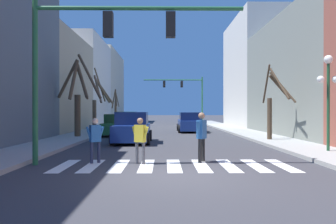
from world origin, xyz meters
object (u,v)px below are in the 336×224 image
(car_parked_left_mid, at_px, (193,118))
(traffic_signal_near, at_px, (99,42))
(traffic_signal_far, at_px, (185,90))
(street_tree_right_near, at_px, (116,107))
(pedestrian_waiting_at_curb, at_px, (140,137))
(car_parked_left_near, at_px, (127,122))
(street_lamp_right_corner, at_px, (328,83))
(street_tree_right_far, at_px, (98,103))
(pedestrian_on_right_sidewalk, at_px, (202,133))
(car_parked_right_far, at_px, (190,123))
(street_tree_left_mid, at_px, (273,104))
(street_tree_right_mid, at_px, (78,96))
(car_parked_right_near, at_px, (132,128))
(car_driving_toward_lane, at_px, (119,125))
(pedestrian_crossing_street, at_px, (95,137))

(car_parked_left_mid, bearing_deg, traffic_signal_near, 169.80)
(traffic_signal_far, distance_m, street_tree_right_near, 9.22)
(pedestrian_waiting_at_curb, distance_m, street_tree_right_near, 29.42)
(traffic_signal_near, relative_size, car_parked_left_near, 1.71)
(street_lamp_right_corner, xyz_separation_m, street_tree_right_far, (-11.98, 11.97, -0.55))
(street_lamp_right_corner, bearing_deg, pedestrian_waiting_at_curb, -162.77)
(car_parked_left_near, xyz_separation_m, pedestrian_on_right_sidewalk, (4.74, -18.64, 0.24))
(traffic_signal_near, bearing_deg, car_parked_left_near, 93.68)
(car_parked_right_far, xyz_separation_m, street_tree_left_mid, (4.09, -9.11, 1.42))
(pedestrian_waiting_at_curb, relative_size, street_tree_right_mid, 0.29)
(car_parked_right_far, relative_size, car_parked_left_mid, 1.17)
(car_parked_left_near, height_order, street_tree_right_far, street_tree_right_far)
(car_parked_right_near, distance_m, pedestrian_waiting_at_curb, 7.44)
(street_lamp_right_corner, relative_size, car_parked_right_far, 0.83)
(car_parked_right_far, xyz_separation_m, street_tree_right_near, (-8.17, 12.10, 1.50))
(car_parked_right_near, bearing_deg, car_parked_left_mid, 167.80)
(car_parked_left_mid, bearing_deg, street_tree_right_mid, 158.37)
(car_parked_right_near, relative_size, pedestrian_on_right_sidewalk, 2.41)
(traffic_signal_far, height_order, car_parked_right_near, traffic_signal_far)
(car_driving_toward_lane, distance_m, pedestrian_on_right_sidewalk, 13.51)
(traffic_signal_far, xyz_separation_m, street_lamp_right_corner, (4.14, -28.92, -1.57))
(pedestrian_crossing_street, relative_size, street_tree_right_mid, 0.29)
(street_lamp_right_corner, relative_size, street_tree_right_near, 0.92)
(traffic_signal_far, xyz_separation_m, street_tree_right_near, (-8.62, -2.35, -2.26))
(car_parked_right_far, xyz_separation_m, pedestrian_on_right_sidewalk, (-0.90, -16.46, 0.26))
(car_driving_toward_lane, relative_size, car_parked_right_far, 0.99)
(car_driving_toward_lane, relative_size, street_tree_right_mid, 0.89)
(car_parked_right_near, bearing_deg, pedestrian_on_right_sidewalk, 24.05)
(traffic_signal_far, relative_size, street_tree_right_far, 1.53)
(car_parked_left_mid, bearing_deg, street_tree_right_far, 155.21)
(street_lamp_right_corner, height_order, pedestrian_crossing_street, street_lamp_right_corner)
(car_parked_left_near, relative_size, street_tree_right_mid, 0.77)
(street_lamp_right_corner, distance_m, street_tree_left_mid, 5.44)
(pedestrian_crossing_street, bearing_deg, traffic_signal_near, -95.70)
(traffic_signal_near, relative_size, car_parked_left_mid, 1.71)
(pedestrian_waiting_at_curb, bearing_deg, car_parked_right_far, 110.03)
(street_lamp_right_corner, height_order, car_parked_left_mid, street_lamp_right_corner)
(pedestrian_waiting_at_curb, bearing_deg, pedestrian_on_right_sidewalk, 40.27)
(street_lamp_right_corner, xyz_separation_m, car_parked_right_near, (-8.62, 5.00, -2.17))
(traffic_signal_far, distance_m, car_driving_toward_lane, 19.57)
(street_tree_right_far, bearing_deg, street_lamp_right_corner, -44.98)
(traffic_signal_far, bearing_deg, car_parked_right_near, -100.61)
(traffic_signal_near, distance_m, car_parked_right_far, 17.87)
(car_parked_left_near, relative_size, pedestrian_waiting_at_curb, 2.62)
(traffic_signal_far, xyz_separation_m, car_parked_right_far, (-0.45, -14.45, -3.77))
(car_parked_left_near, xyz_separation_m, car_parked_left_mid, (7.40, 15.13, -0.07))
(car_parked_left_near, relative_size, pedestrian_on_right_sidewalk, 2.35)
(pedestrian_waiting_at_curb, bearing_deg, traffic_signal_far, 113.90)
(traffic_signal_near, bearing_deg, pedestrian_waiting_at_curb, 6.56)
(car_driving_toward_lane, bearing_deg, car_parked_right_near, -164.91)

